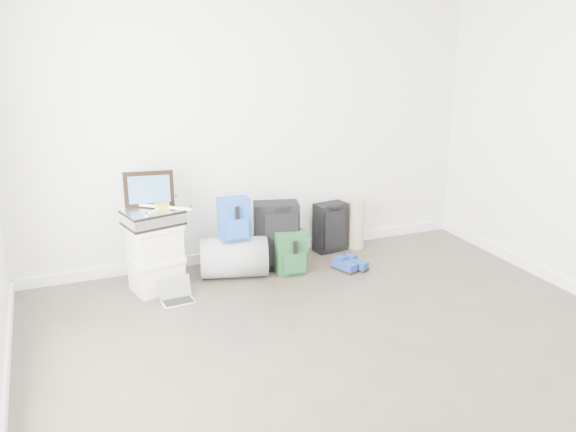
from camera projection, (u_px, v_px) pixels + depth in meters
name	position (u px, v px, depth m)	size (l,w,h in m)	color
ground	(384.00, 387.00, 3.90)	(5.00, 5.00, 0.00)	#3B362B
room_envelope	(397.00, 117.00, 3.39)	(4.52, 5.02, 2.71)	white
boxes_stack	(156.00, 257.00, 5.23)	(0.49, 0.43, 0.60)	silver
briefcase	(153.00, 217.00, 5.12)	(0.46, 0.33, 0.13)	#B2B2B7
painting	(149.00, 189.00, 5.14)	(0.41, 0.09, 0.31)	black
drone	(162.00, 207.00, 5.11)	(0.44, 0.44, 0.05)	gold
duffel_bag	(234.00, 257.00, 5.55)	(0.37, 0.37, 0.60)	gray
blue_backpack	(234.00, 220.00, 5.41)	(0.28, 0.21, 0.38)	#174896
large_suitcase	(277.00, 236.00, 5.71)	(0.46, 0.36, 0.64)	black
green_backpack	(291.00, 253.00, 5.62)	(0.30, 0.23, 0.40)	#163E1B
carry_on	(330.00, 227.00, 6.16)	(0.34, 0.25, 0.50)	black
shoes	(350.00, 265.00, 5.74)	(0.31, 0.28, 0.09)	black
rolled_rug	(356.00, 224.00, 6.24)	(0.17, 0.17, 0.52)	gray
laptop	(177.00, 296.00, 5.09)	(0.29, 0.22, 0.19)	silver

